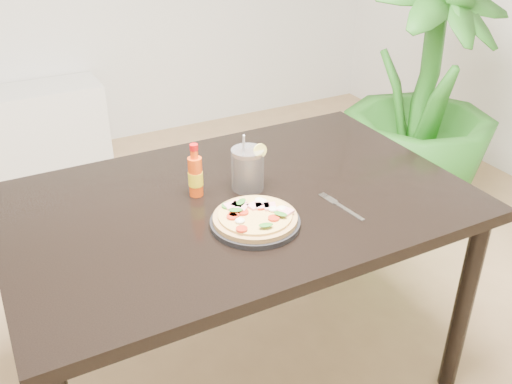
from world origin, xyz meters
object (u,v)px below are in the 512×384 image
dining_table (238,221)px  plate (255,223)px  hot_sauce_bottle (195,175)px  houseplant (424,91)px  fork (340,206)px  cola_cup (248,170)px  pizza (255,216)px

dining_table → plate: size_ratio=5.47×
hot_sauce_bottle → houseplant: bearing=21.1°
dining_table → fork: (0.25, -0.19, 0.09)m
fork → plate: bearing=167.4°
dining_table → cola_cup: 0.16m
dining_table → houseplant: size_ratio=1.03×
pizza → cola_cup: 0.22m
pizza → hot_sauce_bottle: size_ratio=1.40×
hot_sauce_bottle → cola_cup: 0.16m
hot_sauce_bottle → cola_cup: size_ratio=0.89×
plate → pizza: pizza is taller
dining_table → pizza: 0.20m
dining_table → cola_cup: cola_cup is taller
plate → fork: 0.27m
cola_cup → hot_sauce_bottle: bearing=168.1°
fork → houseplant: size_ratio=0.14×
pizza → hot_sauce_bottle: hot_sauce_bottle is taller
plate → dining_table: bearing=81.3°
pizza → cola_cup: (0.08, 0.20, 0.04)m
plate → pizza: 0.02m
fork → dining_table: bearing=135.6°
plate → cola_cup: (0.08, 0.20, 0.06)m
plate → fork: (0.27, -0.03, -0.01)m
plate → hot_sauce_bottle: hot_sauce_bottle is taller
cola_cup → houseplant: (1.27, 0.59, -0.14)m
dining_table → houseplant: houseplant is taller
plate → houseplant: size_ratio=0.19×
hot_sauce_bottle → houseplant: houseplant is taller
dining_table → pizza: size_ratio=5.86×
pizza → hot_sauce_bottle: bearing=109.0°
cola_cup → fork: (0.19, -0.23, -0.06)m
houseplant → hot_sauce_bottle: bearing=-158.9°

